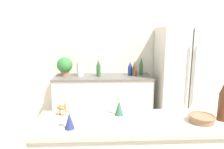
# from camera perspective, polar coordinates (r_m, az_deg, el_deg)

# --- Properties ---
(wall_back) EXTENTS (8.00, 0.06, 2.55)m
(wall_back) POSITION_cam_1_polar(r_m,az_deg,el_deg) (3.85, 1.79, 6.16)
(wall_back) COLOR silver
(wall_back) RESTS_ON ground_plane
(back_counter) EXTENTS (1.73, 0.63, 0.89)m
(back_counter) POSITION_cam_1_polar(r_m,az_deg,el_deg) (3.68, -2.47, -7.25)
(back_counter) COLOR silver
(back_counter) RESTS_ON ground_plane
(refrigerator) EXTENTS (0.86, 0.74, 1.75)m
(refrigerator) POSITION_cam_1_polar(r_m,az_deg,el_deg) (3.76, 19.29, -0.73)
(refrigerator) COLOR silver
(refrigerator) RESTS_ON ground_plane
(potted_plant) EXTENTS (0.28, 0.28, 0.33)m
(potted_plant) POSITION_cam_1_polar(r_m,az_deg,el_deg) (3.65, -13.35, 2.48)
(potted_plant) COLOR #9E6B47
(potted_plant) RESTS_ON back_counter
(paper_towel_roll) EXTENTS (0.11, 0.11, 0.25)m
(paper_towel_roll) POSITION_cam_1_polar(r_m,az_deg,el_deg) (3.59, -9.13, 1.53)
(paper_towel_roll) COLOR white
(paper_towel_roll) RESTS_ON back_counter
(back_bottle_0) EXTENTS (0.07, 0.07, 0.31)m
(back_bottle_0) POSITION_cam_1_polar(r_m,az_deg,el_deg) (3.52, -3.90, 1.83)
(back_bottle_0) COLOR #2D6033
(back_bottle_0) RESTS_ON back_counter
(back_bottle_1) EXTENTS (0.08, 0.08, 0.26)m
(back_bottle_1) POSITION_cam_1_polar(r_m,az_deg,el_deg) (3.62, 5.19, 1.65)
(back_bottle_1) COLOR navy
(back_bottle_1) RESTS_ON back_counter
(back_bottle_2) EXTENTS (0.07, 0.07, 0.27)m
(back_bottle_2) POSITION_cam_1_polar(r_m,az_deg,el_deg) (3.55, 6.51, 1.60)
(back_bottle_2) COLOR brown
(back_bottle_2) RESTS_ON back_counter
(back_bottle_3) EXTENTS (0.07, 0.07, 0.32)m
(back_bottle_3) POSITION_cam_1_polar(r_m,az_deg,el_deg) (3.68, 8.34, 2.27)
(back_bottle_3) COLOR #2D6033
(back_bottle_3) RESTS_ON back_counter
(fruit_bowl) EXTENTS (0.20, 0.20, 0.06)m
(fruit_bowl) POSITION_cam_1_polar(r_m,az_deg,el_deg) (1.67, 24.23, -11.31)
(fruit_bowl) COLOR #8C6647
(fruit_bowl) RESTS_ON bar_counter
(camel_figurine) EXTENTS (0.10, 0.07, 0.12)m
(camel_figurine) POSITION_cam_1_polar(r_m,az_deg,el_deg) (1.68, -14.16, -9.16)
(camel_figurine) COLOR #A87F4C
(camel_figurine) RESTS_ON bar_counter
(wise_man_figurine_blue) EXTENTS (0.07, 0.07, 0.17)m
(wise_man_figurine_blue) POSITION_cam_1_polar(r_m,az_deg,el_deg) (1.64, 2.05, -9.16)
(wise_man_figurine_blue) COLOR #33664C
(wise_man_figurine_blue) RESTS_ON bar_counter
(wise_man_figurine_crimson) EXTENTS (0.07, 0.07, 0.16)m
(wise_man_figurine_crimson) POSITION_cam_1_polar(r_m,az_deg,el_deg) (1.44, -12.08, -12.41)
(wise_man_figurine_crimson) COLOR navy
(wise_man_figurine_crimson) RESTS_ON bar_counter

